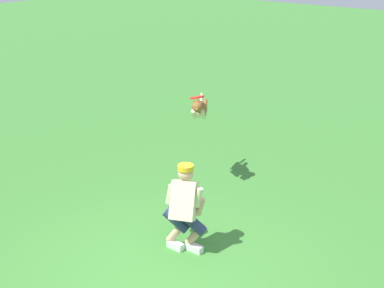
# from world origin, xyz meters

# --- Properties ---
(ground_plane) EXTENTS (60.00, 60.00, 0.00)m
(ground_plane) POSITION_xyz_m (0.00, 0.00, 0.00)
(ground_plane) COLOR #3E8133
(person) EXTENTS (0.70, 0.52, 1.29)m
(person) POSITION_xyz_m (0.13, -0.79, 0.70)
(person) COLOR silver
(person) RESTS_ON ground_plane
(dog) EXTENTS (0.64, 0.93, 0.52)m
(dog) POSITION_xyz_m (1.44, -2.83, 1.36)
(dog) COLOR brown
(frisbee_flying) EXTENTS (0.35, 0.35, 0.10)m
(frisbee_flying) POSITION_xyz_m (1.31, -2.60, 1.65)
(frisbee_flying) COLOR red
(frisbee_held) EXTENTS (0.36, 0.36, 0.11)m
(frisbee_held) POSITION_xyz_m (0.48, -0.97, 0.61)
(frisbee_held) COLOR #2E81ED
(frisbee_held) RESTS_ON person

